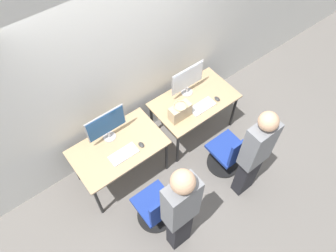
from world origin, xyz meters
TOP-DOWN VIEW (x-y plane):
  - ground_plane at (0.00, 0.00)m, footprint 20.00×20.00m
  - wall_back at (0.00, 0.84)m, footprint 12.00×0.05m
  - desk_left at (-0.63, 0.36)m, footprint 1.17×0.71m
  - monitor_left at (-0.63, 0.55)m, footprint 0.52×0.16m
  - keyboard_left at (-0.63, 0.22)m, footprint 0.36×0.17m
  - mouse_left at (-0.38, 0.19)m, footprint 0.06×0.09m
  - office_chair_left at (-0.64, -0.47)m, footprint 0.48×0.48m
  - person_left at (-0.59, -0.84)m, footprint 0.36×0.23m
  - desk_right at (0.63, 0.36)m, footprint 1.17×0.71m
  - monitor_right at (0.63, 0.53)m, footprint 0.52×0.16m
  - keyboard_right at (0.63, 0.19)m, footprint 0.36×0.17m
  - mouse_right at (0.88, 0.17)m, footprint 0.06×0.09m
  - office_chair_right at (0.60, -0.45)m, footprint 0.48×0.48m
  - person_right at (0.54, -0.81)m, footprint 0.36×0.22m
  - handbag at (0.28, 0.25)m, footprint 0.30×0.18m

SIDE VIEW (x-z plane):
  - ground_plane at x=0.00m, z-range 0.00..0.00m
  - office_chair_left at x=-0.64m, z-range -0.08..0.80m
  - office_chair_right at x=0.60m, z-range -0.08..0.80m
  - desk_left at x=-0.63m, z-range 0.28..0.99m
  - desk_right at x=0.63m, z-range 0.28..0.99m
  - keyboard_left at x=-0.63m, z-range 0.71..0.73m
  - keyboard_right at x=0.63m, z-range 0.71..0.73m
  - mouse_left at x=-0.38m, z-range 0.71..0.74m
  - mouse_right at x=0.88m, z-range 0.71..0.74m
  - handbag at x=0.28m, z-range 0.70..0.95m
  - person_right at x=0.54m, z-range 0.08..1.72m
  - person_left at x=-0.59m, z-range 0.09..1.84m
  - monitor_left at x=-0.63m, z-range 0.74..1.20m
  - monitor_right at x=0.63m, z-range 0.74..1.20m
  - wall_back at x=0.00m, z-range 0.00..2.80m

